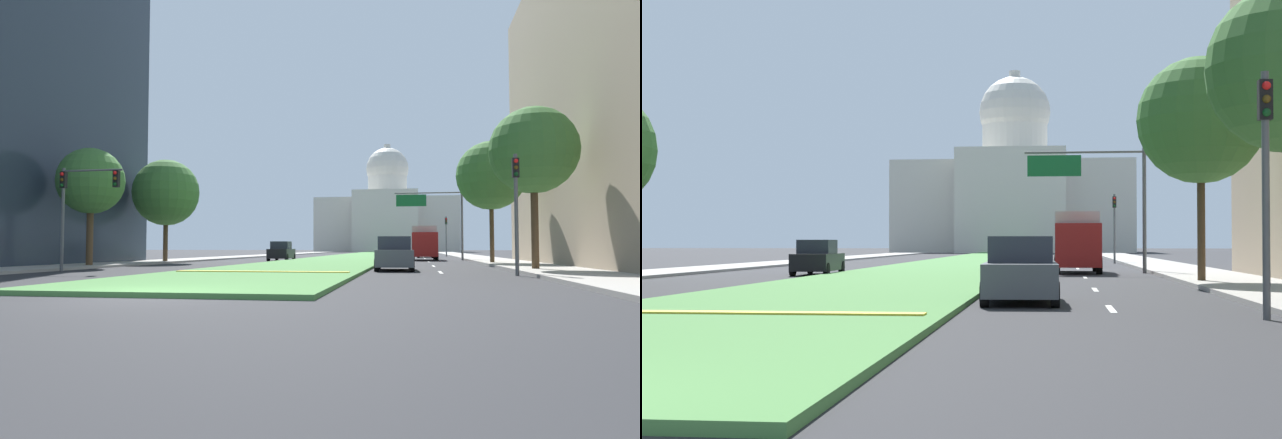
% 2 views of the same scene
% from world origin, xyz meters
% --- Properties ---
extents(ground_plane, '(299.79, 299.79, 0.00)m').
position_xyz_m(ground_plane, '(0.00, 68.13, 0.00)').
color(ground_plane, '#2B2B2D').
extents(grass_median, '(8.52, 122.64, 0.14)m').
position_xyz_m(grass_median, '(0.00, 61.32, 0.07)').
color(grass_median, '#4C8442').
rests_on(grass_median, ground_plane).
extents(median_curb_nose, '(7.67, 0.50, 0.04)m').
position_xyz_m(median_curb_nose, '(0.00, 10.85, 0.16)').
color(median_curb_nose, gold).
rests_on(median_curb_nose, grass_median).
extents(lane_dashes_right, '(0.16, 44.32, 0.01)m').
position_xyz_m(lane_dashes_right, '(7.80, 35.42, 0.00)').
color(lane_dashes_right, silver).
rests_on(lane_dashes_right, ground_plane).
extents(sidewalk_left, '(4.00, 122.64, 0.15)m').
position_xyz_m(sidewalk_left, '(-13.34, 54.51, 0.07)').
color(sidewalk_left, '#9E9991').
rests_on(sidewalk_left, ground_plane).
extents(sidewalk_right, '(4.00, 122.64, 0.15)m').
position_xyz_m(sidewalk_right, '(13.34, 54.51, 0.07)').
color(sidewalk_right, '#9E9991').
rests_on(sidewalk_right, ground_plane).
extents(capitol_building, '(36.23, 28.32, 29.03)m').
position_xyz_m(capitol_building, '(0.00, 135.37, 8.94)').
color(capitol_building, beige).
rests_on(capitol_building, ground_plane).
extents(traffic_light_near_right, '(0.28, 0.35, 5.20)m').
position_xyz_m(traffic_light_near_right, '(10.84, 12.03, 3.31)').
color(traffic_light_near_right, '#515456').
rests_on(traffic_light_near_right, ground_plane).
extents(traffic_light_far_right, '(0.28, 0.35, 5.20)m').
position_xyz_m(traffic_light_far_right, '(10.84, 60.58, 3.31)').
color(traffic_light_far_right, '#515456').
rests_on(traffic_light_far_right, ground_plane).
extents(overhead_guide_sign, '(6.29, 0.20, 6.50)m').
position_xyz_m(overhead_guide_sign, '(8.66, 39.87, 4.68)').
color(overhead_guide_sign, '#515456').
rests_on(overhead_guide_sign, ground_plane).
extents(street_tree_right_mid, '(4.90, 4.90, 8.77)m').
position_xyz_m(street_tree_right_mid, '(12.04, 28.03, 6.31)').
color(street_tree_right_mid, '#4C3823').
rests_on(street_tree_right_mid, ground_plane).
extents(sedan_lead_stopped, '(2.08, 4.49, 1.77)m').
position_xyz_m(sedan_lead_stopped, '(5.53, 16.91, 0.83)').
color(sedan_lead_stopped, '#4C5156').
rests_on(sedan_lead_stopped, ground_plane).
extents(sedan_midblock, '(2.00, 4.52, 1.73)m').
position_xyz_m(sedan_midblock, '(-5.20, 36.09, 0.81)').
color(sedan_midblock, black).
rests_on(sedan_midblock, ground_plane).
extents(sedan_distant, '(1.98, 4.64, 1.72)m').
position_xyz_m(sedan_distant, '(7.97, 52.48, 0.81)').
color(sedan_distant, '#4C5156').
rests_on(sedan_distant, ground_plane).
extents(box_truck_delivery, '(2.40, 6.40, 3.20)m').
position_xyz_m(box_truck_delivery, '(7.59, 40.65, 1.68)').
color(box_truck_delivery, maroon).
rests_on(box_truck_delivery, ground_plane).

